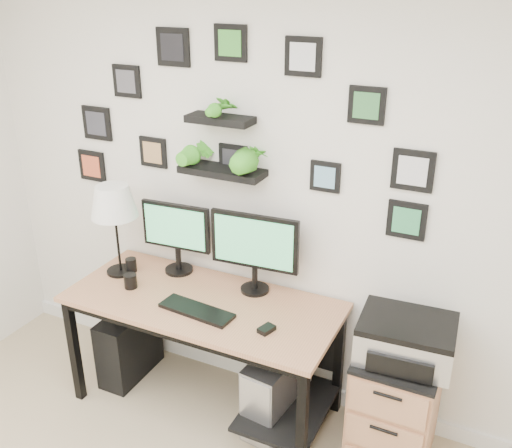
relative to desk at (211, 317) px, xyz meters
The scene contains 14 objects.
room 0.71m from the desk, 50.55° to the left, with size 4.00×4.00×4.00m.
desk is the anchor object (origin of this frame).
monitor_left 0.56m from the desk, 150.07° to the left, with size 0.45×0.19×0.46m.
monitor_right 0.50m from the desk, 44.61° to the left, with size 0.53×0.18×0.49m.
keyboard 0.21m from the desk, 89.20° to the right, with size 0.44×0.14×0.02m, color black.
mouse 0.48m from the desk, 20.40° to the right, with size 0.06×0.09×0.03m, color black.
table_lamp 0.90m from the desk, behind, with size 0.28×0.28×0.58m.
mug 0.53m from the desk, 169.20° to the right, with size 0.08×0.08×0.09m, color black.
pen_cup 0.64m from the desk, behind, with size 0.07×0.07×0.09m, color black.
pc_tower_black 0.75m from the desk, behind, with size 0.21×0.46×0.46m, color black.
pc_tower_grey 0.58m from the desk, ahead, with size 0.27×0.51×0.48m.
file_cabinet 1.14m from the desk, ahead, with size 0.43×0.53×0.67m.
printer 1.13m from the desk, ahead, with size 0.50×0.41×0.21m.
wall_decor 1.07m from the desk, 95.14° to the left, with size 2.28×0.18×1.03m.
Camera 1 is at (1.21, -0.79, 2.48)m, focal length 40.00 mm.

